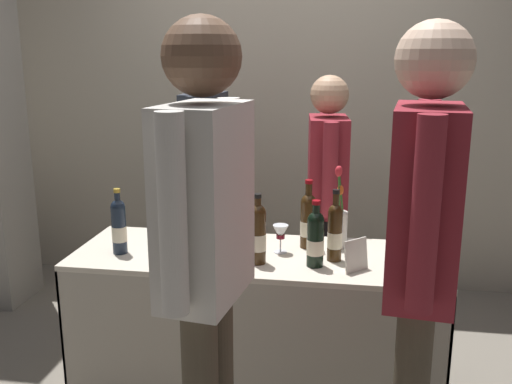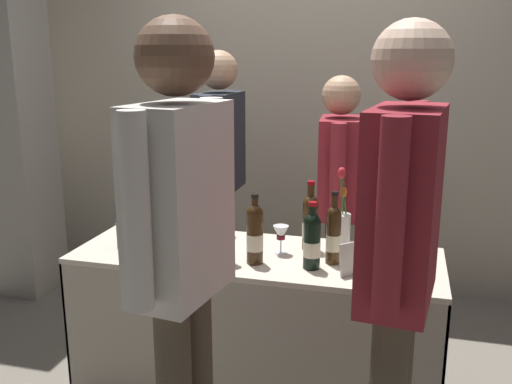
{
  "view_description": "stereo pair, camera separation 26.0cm",
  "coord_description": "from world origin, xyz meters",
  "px_view_note": "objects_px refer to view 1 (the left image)",
  "views": [
    {
      "loc": [
        0.4,
        -2.5,
        1.65
      ],
      "look_at": [
        0.0,
        0.0,
        1.03
      ],
      "focal_mm": 39.58,
      "sensor_mm": 36.0,
      "label": 1
    },
    {
      "loc": [
        0.65,
        -2.44,
        1.65
      ],
      "look_at": [
        0.0,
        0.0,
        1.03
      ],
      "focal_mm": 39.58,
      "sensor_mm": 36.0,
      "label": 2
    }
  ],
  "objects_px": {
    "vendor_presenter": "(205,163)",
    "taster_foreground_right": "(206,242)",
    "display_bottle_0": "(401,228)",
    "featured_wine_bottle": "(258,233)",
    "wine_glass_mid": "(281,233)",
    "tasting_table": "(256,298)",
    "flower_vase": "(338,224)",
    "wine_glass_near_vendor": "(234,244)"
  },
  "relations": [
    {
      "from": "flower_vase",
      "to": "display_bottle_0",
      "type": "bearing_deg",
      "value": -19.98
    },
    {
      "from": "display_bottle_0",
      "to": "featured_wine_bottle",
      "type": "bearing_deg",
      "value": -164.67
    },
    {
      "from": "featured_wine_bottle",
      "to": "flower_vase",
      "type": "bearing_deg",
      "value": 38.51
    },
    {
      "from": "flower_vase",
      "to": "vendor_presenter",
      "type": "xyz_separation_m",
      "value": [
        -0.81,
        0.61,
        0.16
      ]
    },
    {
      "from": "featured_wine_bottle",
      "to": "wine_glass_mid",
      "type": "bearing_deg",
      "value": 61.43
    },
    {
      "from": "wine_glass_near_vendor",
      "to": "taster_foreground_right",
      "type": "relative_size",
      "value": 0.08
    },
    {
      "from": "featured_wine_bottle",
      "to": "wine_glass_near_vendor",
      "type": "bearing_deg",
      "value": -157.4
    },
    {
      "from": "wine_glass_mid",
      "to": "tasting_table",
      "type": "bearing_deg",
      "value": -163.19
    },
    {
      "from": "display_bottle_0",
      "to": "wine_glass_mid",
      "type": "relative_size",
      "value": 2.43
    },
    {
      "from": "vendor_presenter",
      "to": "taster_foreground_right",
      "type": "height_order",
      "value": "taster_foreground_right"
    },
    {
      "from": "tasting_table",
      "to": "vendor_presenter",
      "type": "relative_size",
      "value": 1.03
    },
    {
      "from": "vendor_presenter",
      "to": "wine_glass_mid",
      "type": "bearing_deg",
      "value": 36.18
    },
    {
      "from": "wine_glass_mid",
      "to": "flower_vase",
      "type": "bearing_deg",
      "value": 24.87
    },
    {
      "from": "featured_wine_bottle",
      "to": "wine_glass_mid",
      "type": "relative_size",
      "value": 2.38
    },
    {
      "from": "tasting_table",
      "to": "wine_glass_near_vendor",
      "type": "height_order",
      "value": "wine_glass_near_vendor"
    },
    {
      "from": "tasting_table",
      "to": "featured_wine_bottle",
      "type": "distance_m",
      "value": 0.39
    },
    {
      "from": "tasting_table",
      "to": "wine_glass_near_vendor",
      "type": "xyz_separation_m",
      "value": [
        -0.07,
        -0.16,
        0.33
      ]
    },
    {
      "from": "featured_wine_bottle",
      "to": "wine_glass_near_vendor",
      "type": "distance_m",
      "value": 0.12
    },
    {
      "from": "wine_glass_near_vendor",
      "to": "flower_vase",
      "type": "xyz_separation_m",
      "value": [
        0.45,
        0.32,
        0.02
      ]
    },
    {
      "from": "flower_vase",
      "to": "tasting_table",
      "type": "bearing_deg",
      "value": -157.43
    },
    {
      "from": "flower_vase",
      "to": "wine_glass_mid",
      "type": "bearing_deg",
      "value": -155.13
    },
    {
      "from": "display_bottle_0",
      "to": "vendor_presenter",
      "type": "height_order",
      "value": "vendor_presenter"
    },
    {
      "from": "display_bottle_0",
      "to": "taster_foreground_right",
      "type": "height_order",
      "value": "taster_foreground_right"
    },
    {
      "from": "wine_glass_near_vendor",
      "to": "vendor_presenter",
      "type": "xyz_separation_m",
      "value": [
        -0.36,
        0.94,
        0.18
      ]
    },
    {
      "from": "wine_glass_near_vendor",
      "to": "flower_vase",
      "type": "bearing_deg",
      "value": 35.39
    },
    {
      "from": "featured_wine_bottle",
      "to": "display_bottle_0",
      "type": "xyz_separation_m",
      "value": [
        0.64,
        0.18,
        0.0
      ]
    },
    {
      "from": "display_bottle_0",
      "to": "wine_glass_near_vendor",
      "type": "height_order",
      "value": "display_bottle_0"
    },
    {
      "from": "tasting_table",
      "to": "vendor_presenter",
      "type": "xyz_separation_m",
      "value": [
        -0.43,
        0.77,
        0.51
      ]
    },
    {
      "from": "wine_glass_mid",
      "to": "flower_vase",
      "type": "height_order",
      "value": "flower_vase"
    },
    {
      "from": "taster_foreground_right",
      "to": "wine_glass_near_vendor",
      "type": "bearing_deg",
      "value": 11.59
    },
    {
      "from": "flower_vase",
      "to": "taster_foreground_right",
      "type": "xyz_separation_m",
      "value": [
        -0.41,
        -0.99,
        0.22
      ]
    },
    {
      "from": "featured_wine_bottle",
      "to": "display_bottle_0",
      "type": "bearing_deg",
      "value": 15.33
    },
    {
      "from": "tasting_table",
      "to": "display_bottle_0",
      "type": "bearing_deg",
      "value": 4.54
    },
    {
      "from": "display_bottle_0",
      "to": "vendor_presenter",
      "type": "xyz_separation_m",
      "value": [
        -1.1,
        0.72,
        0.13
      ]
    },
    {
      "from": "vendor_presenter",
      "to": "flower_vase",
      "type": "bearing_deg",
      "value": 52.59
    },
    {
      "from": "wine_glass_mid",
      "to": "flower_vase",
      "type": "xyz_separation_m",
      "value": [
        0.27,
        0.12,
        0.02
      ]
    },
    {
      "from": "flower_vase",
      "to": "vendor_presenter",
      "type": "relative_size",
      "value": 0.24
    },
    {
      "from": "wine_glass_mid",
      "to": "flower_vase",
      "type": "distance_m",
      "value": 0.29
    },
    {
      "from": "tasting_table",
      "to": "featured_wine_bottle",
      "type": "bearing_deg",
      "value": -77.47
    },
    {
      "from": "featured_wine_bottle",
      "to": "tasting_table",
      "type": "bearing_deg",
      "value": 102.53
    },
    {
      "from": "wine_glass_mid",
      "to": "taster_foreground_right",
      "type": "xyz_separation_m",
      "value": [
        -0.14,
        -0.86,
        0.24
      ]
    },
    {
      "from": "tasting_table",
      "to": "vendor_presenter",
      "type": "height_order",
      "value": "vendor_presenter"
    }
  ]
}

